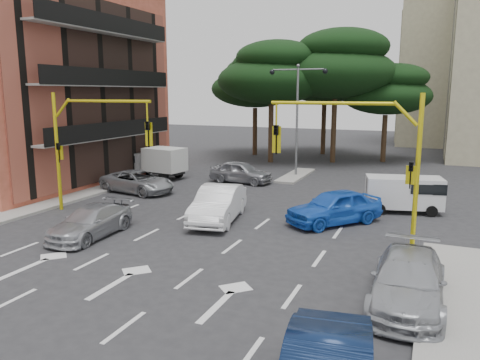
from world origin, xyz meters
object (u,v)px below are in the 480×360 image
object	(u,v)px
car_silver_cross_a	(137,182)
car_silver_cross_b	(241,172)
street_lamp_center	(297,100)
car_white_hatch	(218,204)
signal_mast_left	(84,136)
signal_mast_right	(368,149)
van_white	(404,194)
car_silver_wagon	(91,222)
car_blue_compact	(334,207)
box_truck_a	(156,163)
car_silver_parked	(408,281)

from	to	relation	value
car_silver_cross_a	car_silver_cross_b	size ratio (longest dim) A/B	1.12
street_lamp_center	car_silver_cross_a	size ratio (longest dim) A/B	1.62
car_white_hatch	signal_mast_left	bearing A→B (deg)	179.37
signal_mast_right	van_white	size ratio (longest dim) A/B	1.63
signal_mast_right	car_silver_cross_a	distance (m)	15.40
car_silver_wagon	car_silver_cross_a	size ratio (longest dim) A/B	0.92
signal_mast_left	car_white_hatch	size ratio (longest dim) A/B	1.20
car_blue_compact	car_silver_cross_a	distance (m)	12.61
van_white	box_truck_a	world-z (taller)	box_truck_a
car_blue_compact	car_silver_cross_b	distance (m)	10.83
car_white_hatch	car_blue_compact	xyz separation A→B (m)	(5.16, 1.66, -0.03)
car_silver_wagon	car_white_hatch	bearing A→B (deg)	44.66
street_lamp_center	car_silver_parked	distance (m)	21.17
car_silver_cross_a	car_silver_parked	world-z (taller)	car_silver_parked
car_silver_parked	box_truck_a	distance (m)	22.81
signal_mast_left	street_lamp_center	size ratio (longest dim) A/B	0.77
car_silver_wagon	car_silver_cross_b	size ratio (longest dim) A/B	1.03
signal_mast_right	car_white_hatch	distance (m)	7.66
street_lamp_center	car_white_hatch	bearing A→B (deg)	-90.51
car_silver_cross_b	car_silver_parked	bearing A→B (deg)	-138.03
car_silver_wagon	car_silver_cross_b	xyz separation A→B (m)	(1.27, 13.43, 0.09)
car_silver_cross_b	box_truck_a	distance (m)	6.28
signal_mast_left	car_silver_parked	distance (m)	16.51
car_silver_wagon	car_silver_parked	xyz separation A→B (m)	(12.74, -1.63, 0.08)
signal_mast_right	car_blue_compact	bearing A→B (deg)	121.68
car_white_hatch	car_silver_wagon	bearing A→B (deg)	-143.39
car_silver_cross_a	car_silver_parked	bearing A→B (deg)	-112.05
signal_mast_left	van_white	bearing A→B (deg)	23.50
signal_mast_left	car_blue_compact	xyz separation A→B (m)	(11.85, 2.85, -3.09)
car_silver_parked	car_silver_cross_a	bearing A→B (deg)	148.10
car_silver_cross_b	car_blue_compact	bearing A→B (deg)	-129.15
street_lamp_center	van_white	distance (m)	11.84
signal_mast_right	car_white_hatch	bearing A→B (deg)	170.26
car_silver_wagon	box_truck_a	xyz separation A→B (m)	(-4.96, 12.74, 0.46)
street_lamp_center	signal_mast_left	bearing A→B (deg)	-115.91
car_silver_wagon	van_white	world-z (taller)	van_white
signal_mast_right	car_silver_cross_b	size ratio (longest dim) A/B	1.40
signal_mast_right	car_silver_wagon	distance (m)	11.73
street_lamp_center	car_silver_cross_b	xyz separation A→B (m)	(-2.77, -3.66, -4.70)
street_lamp_center	van_white	bearing A→B (deg)	-44.26
signal_mast_left	van_white	world-z (taller)	signal_mast_left
street_lamp_center	car_silver_cross_b	world-z (taller)	street_lamp_center
car_silver_cross_a	van_white	xyz separation A→B (m)	(15.21, 1.30, 0.25)
signal_mast_right	car_silver_parked	xyz separation A→B (m)	(1.90, -4.71, -3.17)
van_white	signal_mast_right	bearing A→B (deg)	-22.26
car_white_hatch	van_white	xyz separation A→B (m)	(7.96, 5.18, 0.10)
box_truck_a	street_lamp_center	bearing A→B (deg)	-55.99
signal_mast_left	car_silver_wagon	world-z (taller)	signal_mast_left
car_silver_wagon	car_silver_cross_b	bearing A→B (deg)	81.94
van_white	box_truck_a	size ratio (longest dim) A/B	0.83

